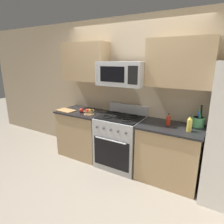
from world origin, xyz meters
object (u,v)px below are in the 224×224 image
at_px(utensil_crock, 198,121).
at_px(fruit_basket, 89,112).
at_px(range_oven, 120,141).
at_px(bottle_oil, 190,124).
at_px(bottle_hot_sauce, 168,120).
at_px(apple_loose, 81,110).
at_px(cutting_board, 66,110).
at_px(microwave, 122,74).

relative_size(utensil_crock, fruit_basket, 1.73).
distance_m(range_oven, bottle_oil, 1.26).
xyz_separation_m(utensil_crock, bottle_hot_sauce, (-0.40, -0.15, 0.00)).
relative_size(utensil_crock, bottle_oil, 1.44).
bearing_deg(apple_loose, cutting_board, -169.79).
relative_size(microwave, bottle_hot_sauce, 4.37).
distance_m(microwave, apple_loose, 1.08).
distance_m(utensil_crock, bottle_hot_sauce, 0.43).
distance_m(range_oven, apple_loose, 0.94).
bearing_deg(bottle_oil, utensil_crock, 73.82).
xyz_separation_m(microwave, utensil_crock, (1.21, 0.17, -0.67)).
bearing_deg(range_oven, fruit_basket, -171.00).
height_order(microwave, cutting_board, microwave).
height_order(cutting_board, bottle_hot_sauce, bottle_hot_sauce).
bearing_deg(bottle_oil, range_oven, 176.00).
height_order(bottle_oil, bottle_hot_sauce, bottle_oil).
xyz_separation_m(range_oven, cutting_board, (-1.14, -0.15, 0.44)).
distance_m(bottle_oil, bottle_hot_sauce, 0.35).
xyz_separation_m(range_oven, microwave, (-0.00, 0.03, 1.19)).
bearing_deg(apple_loose, fruit_basket, -3.53).
bearing_deg(cutting_board, fruit_basket, 5.35).
bearing_deg(utensil_crock, fruit_basket, -170.86).
height_order(microwave, bottle_oil, microwave).
xyz_separation_m(microwave, apple_loose, (-0.80, -0.11, -0.71)).
xyz_separation_m(fruit_basket, cutting_board, (-0.53, -0.05, -0.04)).
xyz_separation_m(microwave, bottle_oil, (1.13, -0.11, -0.64)).
bearing_deg(range_oven, bottle_oil, -4.00).
xyz_separation_m(apple_loose, bottle_hot_sauce, (1.61, 0.13, 0.04)).
relative_size(fruit_basket, cutting_board, 0.55).
distance_m(utensil_crock, fruit_basket, 1.85).
relative_size(range_oven, bottle_hot_sauce, 5.98).
bearing_deg(fruit_basket, bottle_hot_sauce, 5.61).
relative_size(microwave, cutting_board, 2.21).
height_order(microwave, utensil_crock, microwave).
distance_m(range_oven, cutting_board, 1.23).
xyz_separation_m(microwave, bottle_hot_sauce, (0.81, 0.01, -0.67)).
xyz_separation_m(apple_loose, bottle_oil, (1.94, 0.01, 0.07)).
height_order(range_oven, fruit_basket, range_oven).
relative_size(microwave, apple_loose, 9.60).
height_order(fruit_basket, bottle_hot_sauce, bottle_hot_sauce).
xyz_separation_m(apple_loose, cutting_board, (-0.34, -0.06, -0.03)).
xyz_separation_m(range_oven, bottle_oil, (1.13, -0.08, 0.55)).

